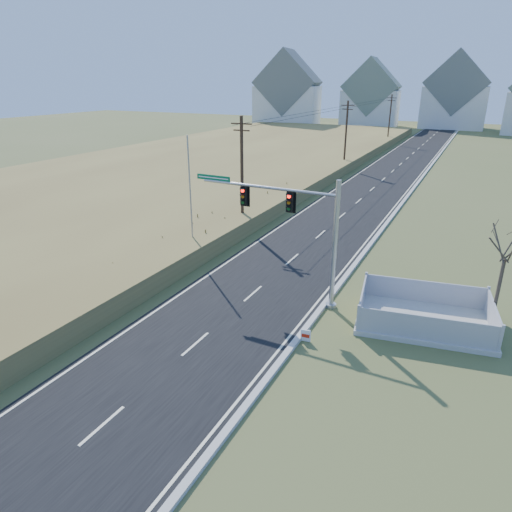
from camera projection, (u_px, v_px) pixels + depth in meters
The scene contains 15 objects.
ground at pixel (217, 326), 22.97m from camera, with size 260.00×260.00×0.00m, color #525A2B.
road at pixel (398, 167), 64.75m from camera, with size 8.00×180.00×0.06m, color black.
curb at pixel (429, 169), 63.01m from camera, with size 0.30×180.00×0.18m, color #B2AFA8.
reed_marsh at pixel (216, 160), 66.08m from camera, with size 38.00×110.00×1.30m, color olive.
utility_pole_near at pixel (242, 172), 36.50m from camera, with size 1.80×0.26×9.00m.
utility_pole_mid at pixel (346, 134), 61.57m from camera, with size 1.80×0.26×9.00m.
utility_pole_far at pixel (390, 118), 86.65m from camera, with size 1.80×0.26×9.00m.
condo_nw at pixel (288, 95), 119.47m from camera, with size 17.69×13.38×19.05m.
condo_nnw at pixel (371, 99), 118.17m from camera, with size 14.93×11.17×17.03m.
condo_n at pixel (455, 97), 113.01m from camera, with size 15.27×10.20×18.54m.
traffic_signal_mast at pixel (302, 227), 24.12m from camera, with size 8.77×0.67×6.98m.
fence_enclosure at pixel (423, 319), 23.05m from camera, with size 7.10×5.37×1.49m.
open_sign at pixel (306, 336), 21.47m from camera, with size 0.48×0.11×0.59m.
flagpole at pixel (191, 209), 31.18m from camera, with size 0.37×0.37×8.24m.
bare_tree at pixel (508, 242), 21.00m from camera, with size 2.14×2.14×5.68m.
Camera 1 is at (10.67, -17.20, 11.58)m, focal length 32.00 mm.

